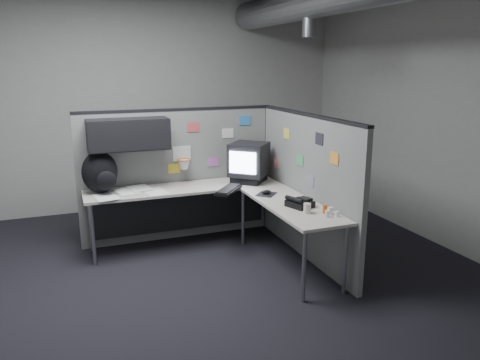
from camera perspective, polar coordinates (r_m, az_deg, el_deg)
name	(u,v)px	position (r m, az deg, el deg)	size (l,w,h in m)	color
room	(271,69)	(4.68, 3.79, 13.33)	(5.62, 5.62, 3.22)	black
partition_back	(166,162)	(5.72, -9.00, 2.19)	(2.44, 0.42, 1.63)	slate
partition_right	(305,186)	(5.28, 7.99, -0.72)	(0.07, 2.23, 1.63)	slate
desk	(211,201)	(5.41, -3.51, -2.53)	(2.31, 2.11, 0.73)	#BDB6AB
monitor	(249,162)	(5.74, 1.09, 2.22)	(0.59, 0.59, 0.48)	black
keyboard	(228,190)	(5.34, -1.42, -1.19)	(0.43, 0.47, 0.04)	black
mouse	(266,193)	(5.22, 3.23, -1.58)	(0.29, 0.29, 0.05)	black
phone	(299,203)	(4.80, 7.26, -2.78)	(0.28, 0.29, 0.11)	black
bottles	(329,212)	(4.58, 10.80, -3.80)	(0.14, 0.17, 0.09)	silver
cup	(307,208)	(4.60, 8.20, -3.45)	(0.07, 0.07, 0.10)	beige
papers	(133,192)	(5.43, -12.96, -1.43)	(0.84, 0.61, 0.01)	white
backpack	(100,173)	(5.44, -16.65, 0.82)	(0.39, 0.35, 0.48)	black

